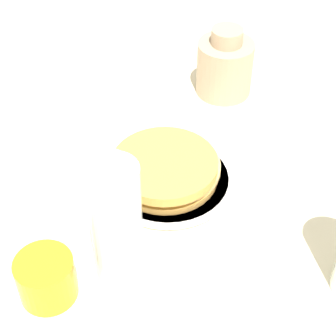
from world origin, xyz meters
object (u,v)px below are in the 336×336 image
pancake_stack (166,168)px  cream_jug (225,66)px  water_bottle_near (117,226)px  plate (168,179)px  juice_glass (46,278)px

pancake_stack → cream_jug: bearing=101.4°
pancake_stack → water_bottle_near: bearing=-73.7°
plate → cream_jug: (-0.06, 0.29, 0.05)m
cream_jug → juice_glass: bearing=-84.8°
cream_jug → water_bottle_near: bearing=-76.5°
water_bottle_near → cream_jug: bearing=103.5°
plate → juice_glass: juice_glass is taller
cream_jug → water_bottle_near: water_bottle_near is taller
pancake_stack → cream_jug: size_ratio=1.35×
water_bottle_near → plate: bearing=105.4°
pancake_stack → juice_glass: juice_glass is taller
pancake_stack → water_bottle_near: size_ratio=0.83×
cream_jug → water_bottle_near: size_ratio=0.61×
cream_jug → plate: bearing=-77.9°
juice_glass → water_bottle_near: 0.13m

